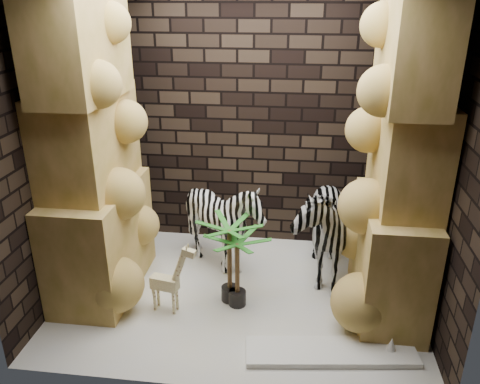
# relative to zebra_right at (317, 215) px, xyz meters

# --- Properties ---
(floor) EXTENTS (3.50, 3.50, 0.00)m
(floor) POSITION_rel_zebra_right_xyz_m (-0.75, -0.52, -0.70)
(floor) COLOR beige
(floor) RESTS_ON ground
(wall_back) EXTENTS (3.50, 0.00, 3.50)m
(wall_back) POSITION_rel_zebra_right_xyz_m (-0.75, 0.73, 0.80)
(wall_back) COLOR black
(wall_back) RESTS_ON ground
(wall_front) EXTENTS (3.50, 0.00, 3.50)m
(wall_front) POSITION_rel_zebra_right_xyz_m (-0.75, -1.77, 0.80)
(wall_front) COLOR black
(wall_front) RESTS_ON ground
(wall_left) EXTENTS (0.00, 3.00, 3.00)m
(wall_left) POSITION_rel_zebra_right_xyz_m (-2.50, -0.52, 0.80)
(wall_left) COLOR black
(wall_left) RESTS_ON ground
(wall_right) EXTENTS (0.00, 3.00, 3.00)m
(wall_right) POSITION_rel_zebra_right_xyz_m (1.00, -0.52, 0.80)
(wall_right) COLOR black
(wall_right) RESTS_ON ground
(rock_pillar_left) EXTENTS (0.68, 1.30, 3.00)m
(rock_pillar_left) POSITION_rel_zebra_right_xyz_m (-2.15, -0.52, 0.80)
(rock_pillar_left) COLOR #E0B26A
(rock_pillar_left) RESTS_ON floor
(rock_pillar_right) EXTENTS (0.58, 1.25, 3.00)m
(rock_pillar_right) POSITION_rel_zebra_right_xyz_m (0.67, -0.52, 0.80)
(rock_pillar_right) COLOR #E0B26A
(rock_pillar_right) RESTS_ON floor
(zebra_right) EXTENTS (0.72, 1.22, 1.39)m
(zebra_right) POSITION_rel_zebra_right_xyz_m (0.00, 0.00, 0.00)
(zebra_right) COLOR white
(zebra_right) RESTS_ON floor
(zebra_left) EXTENTS (1.00, 1.19, 0.99)m
(zebra_left) POSITION_rel_zebra_right_xyz_m (-0.98, -0.01, -0.20)
(zebra_left) COLOR white
(zebra_left) RESTS_ON floor
(giraffe_toy) EXTENTS (0.42, 0.20, 0.77)m
(giraffe_toy) POSITION_rel_zebra_right_xyz_m (-1.42, -0.84, -0.31)
(giraffe_toy) COLOR beige
(giraffe_toy) RESTS_ON floor
(palm_front) EXTENTS (0.36, 0.36, 0.88)m
(palm_front) POSITION_rel_zebra_right_xyz_m (-0.83, -0.60, -0.26)
(palm_front) COLOR #12601D
(palm_front) RESTS_ON floor
(palm_back) EXTENTS (0.36, 0.36, 0.77)m
(palm_back) POSITION_rel_zebra_right_xyz_m (-0.75, -0.67, -0.31)
(palm_back) COLOR #12601D
(palm_back) RESTS_ON floor
(surfboard) EXTENTS (1.47, 0.53, 0.05)m
(surfboard) POSITION_rel_zebra_right_xyz_m (0.13, -1.27, -0.67)
(surfboard) COLOR white
(surfboard) RESTS_ON floor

